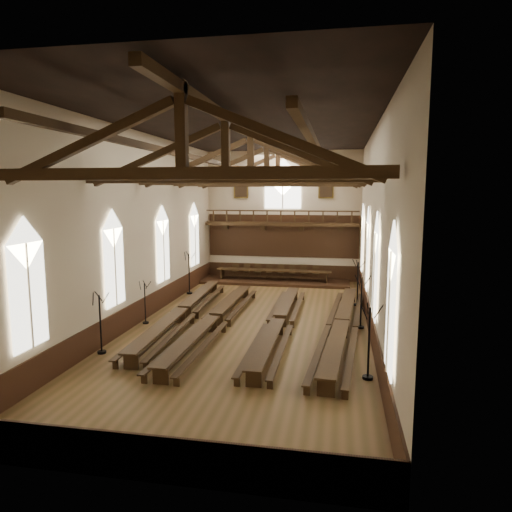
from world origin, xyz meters
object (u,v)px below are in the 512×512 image
at_px(refectory_row_a, 183,311).
at_px(refectory_row_d, 342,324).
at_px(high_table, 274,271).
at_px(candelabrum_left_near, 101,335).
at_px(refectory_row_b, 214,318).
at_px(candelabrum_left_mid, 145,311).
at_px(candelabrum_right_far, 357,292).
at_px(refectory_row_c, 279,321).
at_px(dais, 273,281).
at_px(candelabrum_right_near, 368,356).
at_px(candelabrum_left_far, 189,281).
at_px(candelabrum_right_mid, 361,312).

bearing_deg(refectory_row_a, refectory_row_d, -6.50).
bearing_deg(high_table, candelabrum_left_near, -107.11).
height_order(refectory_row_d, high_table, high_table).
distance_m(refectory_row_b, candelabrum_left_mid, 3.84).
relative_size(refectory_row_d, candelabrum_right_far, 5.19).
xyz_separation_m(refectory_row_b, refectory_row_c, (3.26, 0.27, -0.02)).
relative_size(refectory_row_b, dais, 1.26).
relative_size(refectory_row_a, candelabrum_right_near, 5.04).
bearing_deg(refectory_row_c, candelabrum_left_mid, -179.88).
distance_m(high_table, candelabrum_left_mid, 12.99).
bearing_deg(candelabrum_left_near, candelabrum_right_far, 43.32).
xyz_separation_m(refectory_row_b, candelabrum_left_near, (-3.82, -4.28, 0.28)).
relative_size(refectory_row_c, candelabrum_right_near, 4.92).
distance_m(refectory_row_b, candelabrum_right_near, 8.83).
height_order(candelabrum_left_near, candelabrum_right_near, candelabrum_right_near).
height_order(candelabrum_left_mid, candelabrum_right_near, candelabrum_right_near).
bearing_deg(candelabrum_right_near, high_table, 109.29).
bearing_deg(candelabrum_left_far, candelabrum_right_near, -48.22).
distance_m(high_table, candelabrum_right_mid, 12.33).
height_order(high_table, candelabrum_left_mid, candelabrum_left_mid).
distance_m(refectory_row_a, candelabrum_left_near, 5.70).
bearing_deg(candelabrum_right_near, refectory_row_a, 146.75).
distance_m(refectory_row_a, candelabrum_right_mid, 9.37).
relative_size(refectory_row_b, candelabrum_right_mid, 5.21).
height_order(dais, high_table, high_table).
height_order(candelabrum_left_mid, candelabrum_right_mid, candelabrum_right_mid).
xyz_separation_m(refectory_row_d, high_table, (-5.11, 12.04, 0.32)).
bearing_deg(refectory_row_c, refectory_row_a, 170.78).
height_order(high_table, candelabrum_left_near, candelabrum_left_near).
bearing_deg(high_table, candelabrum_right_far, -45.01).
relative_size(refectory_row_b, candelabrum_right_near, 5.01).
xyz_separation_m(candelabrum_left_mid, candelabrum_right_far, (11.10, 5.93, 0.17)).
relative_size(candelabrum_left_mid, candelabrum_right_mid, 0.83).
relative_size(refectory_row_b, candelabrum_left_near, 5.32).
relative_size(candelabrum_left_far, candelabrum_right_mid, 1.05).
xyz_separation_m(refectory_row_c, candelabrum_right_near, (4.02, -5.27, 0.35)).
xyz_separation_m(refectory_row_b, refectory_row_d, (6.36, 0.17, 0.02)).
relative_size(refectory_row_d, candelabrum_left_mid, 6.42).
bearing_deg(refectory_row_c, refectory_row_b, -175.29).
xyz_separation_m(candelabrum_left_mid, candelabrum_left_far, (0.00, 7.17, 0.18)).
distance_m(refectory_row_b, candelabrum_right_mid, 7.42).
relative_size(refectory_row_b, high_table, 1.65).
bearing_deg(dais, refectory_row_a, -106.75).
xyz_separation_m(refectory_row_a, refectory_row_c, (5.34, -0.87, -0.02)).
bearing_deg(high_table, refectory_row_c, -80.48).
xyz_separation_m(refectory_row_a, candelabrum_left_mid, (-1.74, -0.88, 0.15)).
bearing_deg(refectory_row_a, dais, 73.25).
distance_m(refectory_row_d, high_table, 13.08).
relative_size(high_table, candelabrum_right_far, 3.07).
bearing_deg(candelabrum_right_mid, dais, 119.24).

